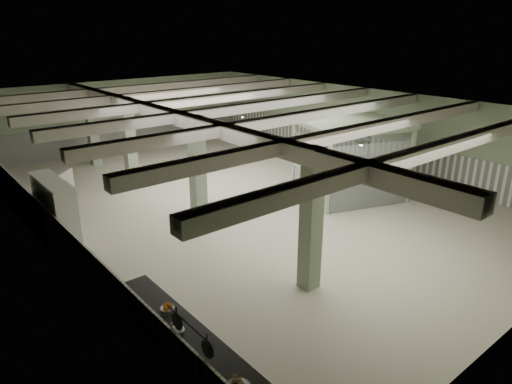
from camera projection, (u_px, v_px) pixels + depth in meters
floor at (241, 199)px, 17.34m from camera, size 20.00×20.00×0.00m
ceiling at (240, 103)px, 16.11m from camera, size 14.00×20.00×0.02m
wall_back at (125, 115)px, 23.98m from camera, size 14.00×0.02×3.60m
wall_left at (39, 195)px, 12.55m from camera, size 0.02×20.00×3.60m
wall_right at (361, 128)px, 20.91m from camera, size 0.02×20.00×3.60m
wainscot_left at (46, 229)px, 12.92m from camera, size 0.05×19.90×1.50m
wainscot_right at (359, 150)px, 21.26m from camera, size 0.05×19.90×1.50m
wainscot_back at (127, 134)px, 24.32m from camera, size 13.90×0.05×1.50m
girder at (179, 118)px, 14.70m from camera, size 0.45×19.90×0.40m
beam_a at (434, 150)px, 10.74m from camera, size 13.90×0.35×0.32m
beam_b at (351, 132)px, 12.55m from camera, size 13.90×0.35×0.32m
beam_c at (288, 119)px, 14.36m from camera, size 13.90×0.35×0.32m
beam_d at (240, 109)px, 16.18m from camera, size 13.90×0.35×0.32m
beam_e at (201, 100)px, 17.99m from camera, size 13.90×0.35×0.32m
beam_f at (170, 94)px, 19.80m from camera, size 13.90×0.35×0.32m
beam_g at (144, 88)px, 21.62m from camera, size 13.90×0.35×0.32m
column_a at (311, 221)px, 10.88m from camera, size 0.42×0.42×3.60m
column_b at (198, 172)px, 14.51m from camera, size 0.42×0.42×3.60m
column_c at (130, 143)px, 18.14m from camera, size 0.42×0.42×3.60m
column_d at (92, 127)px, 21.04m from camera, size 0.42×0.42×3.60m
hook_rail at (186, 322)px, 7.06m from camera, size 0.02×1.20×0.02m
pendant_front at (361, 143)px, 12.97m from camera, size 0.44×0.44×0.22m
pendant_mid at (243, 115)px, 16.96m from camera, size 0.44×0.44×0.22m
pendant_back at (175, 100)px, 20.59m from camera, size 0.44×0.44×0.22m
prep_counter at (191, 363)px, 8.20m from camera, size 0.92×5.30×0.91m
pitcher_near at (177, 328)px, 8.22m from camera, size 0.27×0.29×0.30m
pitcher_far at (180, 330)px, 8.17m from camera, size 0.24×0.26×0.29m
orange_bowl at (167, 310)px, 8.89m from camera, size 0.31×0.31×0.10m
skillet_near at (207, 349)px, 6.80m from camera, size 0.04×0.29×0.29m
skillet_far at (177, 321)px, 7.44m from camera, size 0.04×0.30×0.30m
walkin_cooler at (57, 216)px, 13.03m from camera, size 1.06×2.31×2.12m
guard_booth at (351, 147)px, 17.00m from camera, size 4.40×4.06×2.90m
filing_cabinet at (383, 170)px, 18.73m from camera, size 0.43×0.58×1.19m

